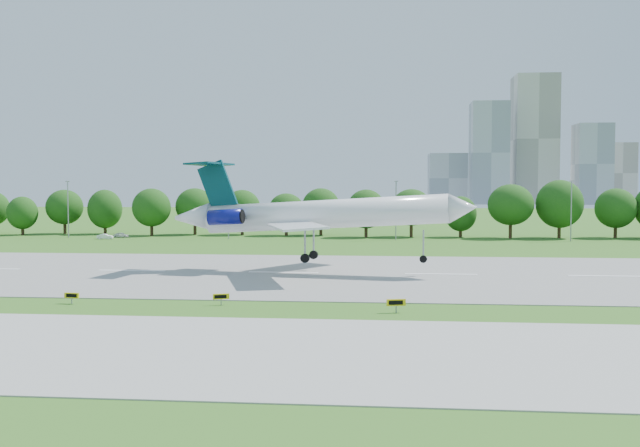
% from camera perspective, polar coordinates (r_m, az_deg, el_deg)
% --- Properties ---
extents(ground, '(600.00, 600.00, 0.00)m').
position_cam_1_polar(ground, '(67.14, -6.07, -6.55)').
color(ground, '#356A1C').
rests_on(ground, ground).
extents(runway, '(400.00, 45.00, 0.08)m').
position_cam_1_polar(runway, '(91.51, -2.95, -3.95)').
color(runway, gray).
rests_on(runway, ground).
extents(taxiway, '(400.00, 23.00, 0.08)m').
position_cam_1_polar(taxiway, '(49.95, -10.24, -9.87)').
color(taxiway, '#ADADA8').
rests_on(taxiway, ground).
extents(tree_line, '(288.40, 8.40, 10.40)m').
position_cam_1_polar(tree_line, '(157.50, 0.58, 1.22)').
color(tree_line, '#382314').
rests_on(tree_line, ground).
extents(light_poles, '(175.90, 0.25, 12.19)m').
position_cam_1_polar(light_poles, '(147.79, -0.71, 1.16)').
color(light_poles, gray).
rests_on(light_poles, ground).
extents(skyline, '(127.00, 52.00, 80.00)m').
position_cam_1_polar(skyline, '(464.11, 16.27, 5.29)').
color(skyline, '#B2B2B7').
rests_on(skyline, ground).
extents(airliner, '(39.61, 28.58, 13.02)m').
position_cam_1_polar(airliner, '(90.73, -0.79, 0.79)').
color(airliner, white).
rests_on(airliner, ground).
extents(taxi_sign_left, '(1.50, 0.67, 1.07)m').
position_cam_1_polar(taxi_sign_left, '(67.50, -7.92, -5.83)').
color(taxi_sign_left, gray).
rests_on(taxi_sign_left, ground).
extents(taxi_sign_centre, '(1.49, 0.36, 1.04)m').
position_cam_1_polar(taxi_sign_centre, '(71.67, -19.25, -5.47)').
color(taxi_sign_centre, gray).
rests_on(taxi_sign_centre, ground).
extents(taxi_sign_right, '(1.70, 0.58, 1.20)m').
position_cam_1_polar(taxi_sign_right, '(63.28, 6.11, -6.32)').
color(taxi_sign_right, gray).
rests_on(taxi_sign_right, ground).
extents(service_vehicle_a, '(3.43, 1.61, 1.09)m').
position_cam_1_polar(service_vehicle_a, '(156.00, -16.82, -1.00)').
color(service_vehicle_a, white).
rests_on(service_vehicle_a, ground).
extents(service_vehicle_b, '(3.40, 1.57, 1.13)m').
position_cam_1_polar(service_vehicle_b, '(159.51, -15.61, -0.89)').
color(service_vehicle_b, white).
rests_on(service_vehicle_b, ground).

